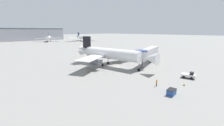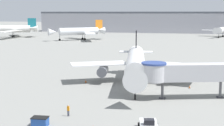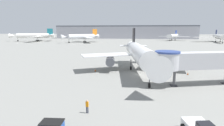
{
  "view_description": "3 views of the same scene",
  "coord_description": "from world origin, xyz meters",
  "px_view_note": "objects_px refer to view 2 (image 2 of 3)",
  "views": [
    {
      "loc": [
        -36.4,
        -34.49,
        12.34
      ],
      "look_at": [
        -6.13,
        -4.56,
        3.02
      ],
      "focal_mm": 24.0,
      "sensor_mm": 36.0,
      "label": 1
    },
    {
      "loc": [
        8.04,
        -58.36,
        14.16
      ],
      "look_at": [
        -4.26,
        -2.08,
        4.84
      ],
      "focal_mm": 50.0,
      "sensor_mm": 36.0,
      "label": 2
    },
    {
      "loc": [
        -1.3,
        -37.63,
        9.54
      ],
      "look_at": [
        -5.74,
        -4.74,
        3.29
      ],
      "focal_mm": 28.0,
      "sensor_mm": 36.0,
      "label": 3
    }
  ],
  "objects_px": {
    "traffic_cone_port_wing": "(86,81)",
    "traffic_cone_starboard_wing": "(190,87)",
    "pushback_tug_white": "(148,125)",
    "service_container_blue": "(40,122)",
    "background_jet_orange_tail": "(80,31)",
    "ground_crew_marshaller": "(68,110)",
    "main_airplane": "(136,63)",
    "background_jet_teal_tail": "(9,29)",
    "jet_bridge": "(196,72)"
  },
  "relations": [
    {
      "from": "ground_crew_marshaller",
      "to": "background_jet_teal_tail",
      "type": "bearing_deg",
      "value": 129.52
    },
    {
      "from": "main_airplane",
      "to": "background_jet_teal_tail",
      "type": "distance_m",
      "value": 137.2
    },
    {
      "from": "pushback_tug_white",
      "to": "service_container_blue",
      "type": "relative_size",
      "value": 1.67
    },
    {
      "from": "traffic_cone_port_wing",
      "to": "traffic_cone_starboard_wing",
      "type": "relative_size",
      "value": 1.13
    },
    {
      "from": "jet_bridge",
      "to": "traffic_cone_starboard_wing",
      "type": "xyz_separation_m",
      "value": [
        -0.66,
        6.88,
        -4.12
      ]
    },
    {
      "from": "traffic_cone_starboard_wing",
      "to": "background_jet_orange_tail",
      "type": "relative_size",
      "value": 0.02
    },
    {
      "from": "jet_bridge",
      "to": "background_jet_orange_tail",
      "type": "distance_m",
      "value": 116.53
    },
    {
      "from": "ground_crew_marshaller",
      "to": "background_jet_orange_tail",
      "type": "bearing_deg",
      "value": 113.47
    },
    {
      "from": "main_airplane",
      "to": "background_jet_orange_tail",
      "type": "xyz_separation_m",
      "value": [
        -42.75,
        95.19,
        0.3
      ]
    },
    {
      "from": "pushback_tug_white",
      "to": "ground_crew_marshaller",
      "type": "height_order",
      "value": "pushback_tug_white"
    },
    {
      "from": "pushback_tug_white",
      "to": "traffic_cone_starboard_wing",
      "type": "bearing_deg",
      "value": 67.0
    },
    {
      "from": "service_container_blue",
      "to": "background_jet_teal_tail",
      "type": "distance_m",
      "value": 153.14
    },
    {
      "from": "jet_bridge",
      "to": "background_jet_teal_tail",
      "type": "height_order",
      "value": "background_jet_teal_tail"
    },
    {
      "from": "pushback_tug_white",
      "to": "ground_crew_marshaller",
      "type": "bearing_deg",
      "value": 154.78
    },
    {
      "from": "pushback_tug_white",
      "to": "traffic_cone_port_wing",
      "type": "relative_size",
      "value": 5.05
    },
    {
      "from": "ground_crew_marshaller",
      "to": "jet_bridge",
      "type": "bearing_deg",
      "value": 43.51
    },
    {
      "from": "ground_crew_marshaller",
      "to": "traffic_cone_port_wing",
      "type": "bearing_deg",
      "value": 106.61
    },
    {
      "from": "ground_crew_marshaller",
      "to": "main_airplane",
      "type": "bearing_deg",
      "value": 79.74
    },
    {
      "from": "background_jet_orange_tail",
      "to": "jet_bridge",
      "type": "bearing_deg",
      "value": -10.85
    },
    {
      "from": "main_airplane",
      "to": "traffic_cone_starboard_wing",
      "type": "relative_size",
      "value": 49.69
    },
    {
      "from": "background_jet_orange_tail",
      "to": "traffic_cone_starboard_wing",
      "type": "bearing_deg",
      "value": -9.5
    },
    {
      "from": "pushback_tug_white",
      "to": "background_jet_teal_tail",
      "type": "distance_m",
      "value": 159.7
    },
    {
      "from": "pushback_tug_white",
      "to": "service_container_blue",
      "type": "bearing_deg",
      "value": 175.3
    },
    {
      "from": "main_airplane",
      "to": "service_container_blue",
      "type": "height_order",
      "value": "main_airplane"
    },
    {
      "from": "ground_crew_marshaller",
      "to": "pushback_tug_white",
      "type": "bearing_deg",
      "value": -9.21
    },
    {
      "from": "traffic_cone_port_wing",
      "to": "traffic_cone_starboard_wing",
      "type": "bearing_deg",
      "value": -1.14
    },
    {
      "from": "traffic_cone_port_wing",
      "to": "traffic_cone_starboard_wing",
      "type": "height_order",
      "value": "traffic_cone_port_wing"
    },
    {
      "from": "ground_crew_marshaller",
      "to": "background_jet_teal_tail",
      "type": "relative_size",
      "value": 0.04
    },
    {
      "from": "main_airplane",
      "to": "ground_crew_marshaller",
      "type": "relative_size",
      "value": 19.35
    },
    {
      "from": "service_container_blue",
      "to": "ground_crew_marshaller",
      "type": "xyz_separation_m",
      "value": [
        2.16,
        4.35,
        0.35
      ]
    },
    {
      "from": "ground_crew_marshaller",
      "to": "background_jet_orange_tail",
      "type": "height_order",
      "value": "background_jet_orange_tail"
    },
    {
      "from": "service_container_blue",
      "to": "ground_crew_marshaller",
      "type": "bearing_deg",
      "value": 63.54
    },
    {
      "from": "jet_bridge",
      "to": "traffic_cone_port_wing",
      "type": "xyz_separation_m",
      "value": [
        -21.31,
        7.29,
        -4.08
      ]
    },
    {
      "from": "pushback_tug_white",
      "to": "background_jet_teal_tail",
      "type": "height_order",
      "value": "background_jet_teal_tail"
    },
    {
      "from": "jet_bridge",
      "to": "service_container_blue",
      "type": "height_order",
      "value": "jet_bridge"
    },
    {
      "from": "traffic_cone_port_wing",
      "to": "background_jet_orange_tail",
      "type": "bearing_deg",
      "value": 108.76
    },
    {
      "from": "ground_crew_marshaller",
      "to": "background_jet_orange_tail",
      "type": "relative_size",
      "value": 0.06
    },
    {
      "from": "traffic_cone_starboard_wing",
      "to": "background_jet_orange_tail",
      "type": "distance_m",
      "value": 110.24
    },
    {
      "from": "traffic_cone_starboard_wing",
      "to": "background_jet_teal_tail",
      "type": "bearing_deg",
      "value": 133.39
    },
    {
      "from": "service_container_blue",
      "to": "traffic_cone_starboard_wing",
      "type": "height_order",
      "value": "service_container_blue"
    },
    {
      "from": "service_container_blue",
      "to": "traffic_cone_port_wing",
      "type": "distance_m",
      "value": 25.06
    },
    {
      "from": "jet_bridge",
      "to": "ground_crew_marshaller",
      "type": "height_order",
      "value": "jet_bridge"
    },
    {
      "from": "traffic_cone_starboard_wing",
      "to": "ground_crew_marshaller",
      "type": "bearing_deg",
      "value": -129.73
    },
    {
      "from": "traffic_cone_starboard_wing",
      "to": "background_jet_orange_tail",
      "type": "xyz_separation_m",
      "value": [
        -53.26,
        96.43,
        4.27
      ]
    },
    {
      "from": "background_jet_teal_tail",
      "to": "traffic_cone_port_wing",
      "type": "bearing_deg",
      "value": 19.64
    },
    {
      "from": "traffic_cone_starboard_wing",
      "to": "background_jet_orange_tail",
      "type": "height_order",
      "value": "background_jet_orange_tail"
    },
    {
      "from": "jet_bridge",
      "to": "background_jet_teal_tail",
      "type": "bearing_deg",
      "value": 116.04
    },
    {
      "from": "background_jet_orange_tail",
      "to": "background_jet_teal_tail",
      "type": "height_order",
      "value": "background_jet_teal_tail"
    },
    {
      "from": "pushback_tug_white",
      "to": "background_jet_orange_tail",
      "type": "distance_m",
      "value": 129.04
    },
    {
      "from": "background_jet_orange_tail",
      "to": "background_jet_teal_tail",
      "type": "xyz_separation_m",
      "value": [
        -46.46,
        9.05,
        0.24
      ]
    }
  ]
}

